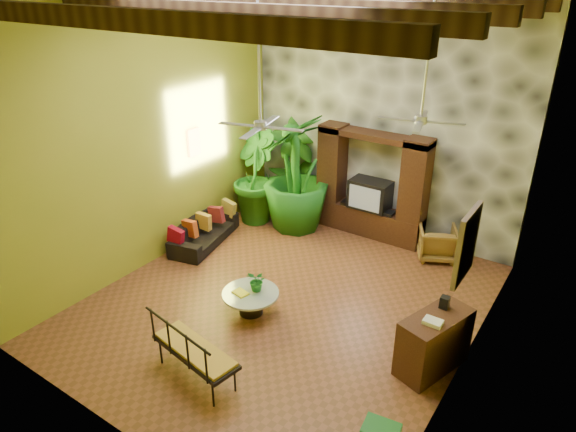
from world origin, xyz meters
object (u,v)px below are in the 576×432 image
Objects in this scene: ceiling_fan_back at (422,106)px; side_console at (434,342)px; coffee_table at (251,300)px; tall_plant_c at (296,173)px; entertainment_center at (370,192)px; sofa at (204,231)px; wicker_armchair at (437,243)px; ceiling_fan_front at (260,112)px; tall_plant_b at (254,175)px; iron_bench at (191,349)px; tall_plant_a at (296,167)px.

side_console is at bearing -53.13° from ceiling_fan_back.
tall_plant_c is at bearing 110.19° from coffee_table.
entertainment_center is 1.31× the size of sofa.
entertainment_center reaches higher than sofa.
coffee_table is at bearing -134.18° from sofa.
sofa is 5.39m from side_console.
entertainment_center is at bearing 85.14° from coffee_table.
entertainment_center is at bearing -34.05° from wicker_armchair.
wicker_armchair is 0.28× the size of tall_plant_c.
wicker_armchair is 4.04m from coffee_table.
tall_plant_b is at bearing 130.17° from ceiling_fan_front.
sofa is at bearing -96.23° from tall_plant_b.
tall_plant_b is 5.27m from iron_bench.
sofa is 1.73m from tall_plant_b.
tall_plant_b is at bearing -19.28° from sofa.
entertainment_center is 0.94× the size of tall_plant_c.
coffee_table is at bearing -53.52° from tall_plant_b.
tall_plant_b is 1.06m from tall_plant_c.
side_console is (1.05, -3.13, 0.12)m from wicker_armchair.
tall_plant_a is at bearing 179.59° from entertainment_center.
ceiling_fan_front is 0.73× the size of tall_plant_c.
coffee_table is 0.84× the size of side_console.
ceiling_fan_front is at bearing -93.24° from entertainment_center.
tall_plant_a is (0.74, 2.36, 0.86)m from sofa.
iron_bench is (0.30, -1.70, 0.29)m from coffee_table.
ceiling_fan_front is 4.15m from sofa.
tall_plant_b is 5.75m from side_console.
tall_plant_c is (-1.27, 2.90, -2.12)m from ceiling_fan_front.
ceiling_fan_back is 3.52m from wicker_armchair.
tall_plant_c is (1.18, 1.71, 1.01)m from sofa.
entertainment_center is 2.14× the size of side_console.
wicker_armchair is at bearing 82.29° from iron_bench.
ceiling_fan_front is 3.81m from tall_plant_c.
ceiling_fan_back is 4.11m from coffee_table.
tall_plant_b is at bearing -17.99° from wicker_armchair.
iron_bench reaches higher than coffee_table.
ceiling_fan_back is (1.80, 1.60, 0.00)m from ceiling_fan_front.
iron_bench is at bearing -73.28° from tall_plant_c.
wicker_armchair is at bearing 8.65° from tall_plant_b.
entertainment_center is 2.53× the size of coffee_table.
wicker_armchair reaches higher than sofa.
tall_plant_a is at bearing -30.33° from sofa.
tall_plant_c is 1.74× the size of iron_bench.
ceiling_fan_back is at bearing -50.43° from entertainment_center.
ceiling_fan_front is 2.56× the size of wicker_armchair.
iron_bench is at bearing -84.59° from ceiling_fan_front.
ceiling_fan_front is 3.16m from coffee_table.
sofa reaches higher than coffee_table.
ceiling_fan_back is 2.56× the size of wicker_armchair.
ceiling_fan_front reaches higher than iron_bench.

